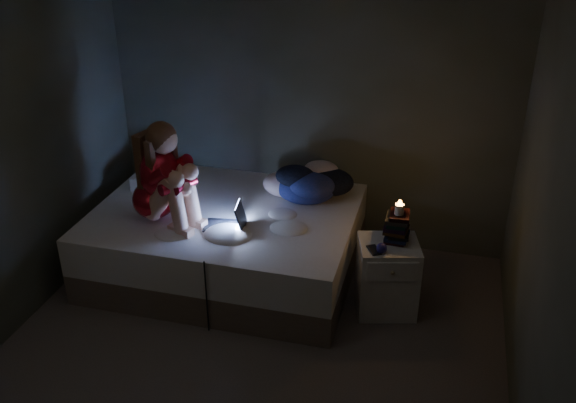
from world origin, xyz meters
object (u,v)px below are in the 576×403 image
(bed, at_px, (227,241))
(laptop, at_px, (224,215))
(phone, at_px, (370,247))
(nightstand, at_px, (387,277))
(candle, at_px, (399,208))
(woman, at_px, (152,170))

(bed, relative_size, laptop, 6.75)
(bed, relative_size, phone, 15.42)
(bed, bearing_deg, laptop, -71.13)
(nightstand, relative_size, candle, 7.50)
(bed, distance_m, woman, 0.92)
(candle, relative_size, phone, 0.57)
(nightstand, xyz_separation_m, phone, (-0.13, -0.10, 0.31))
(woman, distance_m, laptop, 0.66)
(bed, relative_size, nightstand, 3.60)
(nightstand, bearing_deg, laptop, 168.22)
(laptop, distance_m, candle, 1.37)
(woman, relative_size, laptop, 2.71)
(bed, distance_m, nightstand, 1.42)
(nightstand, height_order, candle, candle)
(laptop, xyz_separation_m, candle, (1.35, 0.14, 0.17))
(woman, distance_m, phone, 1.81)
(woman, bearing_deg, laptop, 17.92)
(laptop, height_order, phone, laptop)
(bed, height_order, nightstand, nightstand)
(bed, height_order, laptop, laptop)
(nightstand, relative_size, phone, 4.28)
(bed, height_order, candle, candle)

